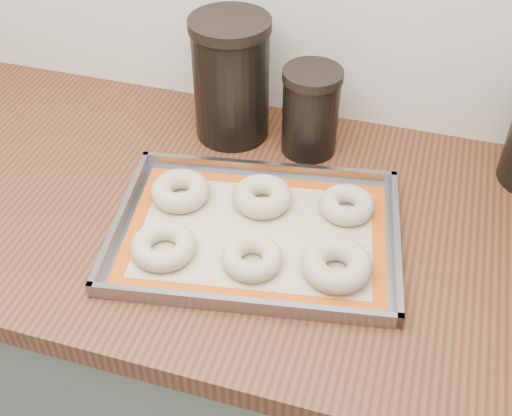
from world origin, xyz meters
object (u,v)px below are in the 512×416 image
(baking_tray, at_px, (256,232))
(bagel_back_right, at_px, (347,205))
(bagel_front_mid, at_px, (252,258))
(bagel_front_right, at_px, (337,265))
(canister_left, at_px, (231,79))
(bagel_front_left, at_px, (163,246))
(canister_mid, at_px, (310,111))
(bagel_back_mid, at_px, (262,196))
(bagel_back_left, at_px, (180,191))

(baking_tray, distance_m, bagel_back_right, 0.16)
(bagel_front_mid, distance_m, bagel_back_right, 0.20)
(bagel_front_right, relative_size, canister_left, 0.45)
(bagel_front_right, xyz_separation_m, canister_left, (-0.27, 0.32, 0.10))
(bagel_front_left, height_order, canister_mid, canister_mid)
(bagel_front_mid, bearing_deg, canister_left, 112.98)
(baking_tray, relative_size, canister_mid, 3.02)
(bagel_front_mid, bearing_deg, canister_mid, 87.84)
(canister_mid, bearing_deg, bagel_back_mid, -101.28)
(bagel_back_left, height_order, bagel_back_mid, same)
(bagel_front_mid, bearing_deg, baking_tray, 101.70)
(bagel_front_mid, distance_m, bagel_front_right, 0.13)
(baking_tray, distance_m, canister_mid, 0.27)
(canister_left, relative_size, canister_mid, 1.42)
(bagel_front_right, height_order, canister_left, canister_left)
(bagel_front_mid, bearing_deg, bagel_front_right, 8.78)
(baking_tray, xyz_separation_m, canister_mid, (0.03, 0.26, 0.08))
(bagel_back_mid, bearing_deg, bagel_front_right, -38.43)
(bagel_front_left, relative_size, bagel_front_mid, 1.09)
(bagel_front_mid, xyz_separation_m, bagel_back_mid, (-0.02, 0.14, 0.00))
(bagel_back_mid, bearing_deg, bagel_front_left, -126.26)
(bagel_front_mid, relative_size, bagel_back_left, 0.93)
(baking_tray, distance_m, bagel_front_right, 0.15)
(bagel_front_right, distance_m, canister_mid, 0.33)
(bagel_front_mid, relative_size, bagel_back_right, 1.02)
(bagel_back_right, bearing_deg, baking_tray, -144.42)
(bagel_front_left, bearing_deg, bagel_back_mid, 53.74)
(bagel_front_left, bearing_deg, baking_tray, 34.22)
(bagel_front_left, distance_m, bagel_front_right, 0.27)
(bagel_front_right, relative_size, bagel_back_left, 1.07)
(bagel_front_left, height_order, bagel_front_mid, same)
(bagel_front_mid, height_order, bagel_front_right, bagel_front_right)
(bagel_front_mid, distance_m, canister_left, 0.38)
(bagel_back_left, distance_m, canister_left, 0.24)
(baking_tray, distance_m, canister_left, 0.32)
(canister_left, xyz_separation_m, canister_mid, (0.16, -0.01, -0.04))
(baking_tray, relative_size, bagel_back_left, 5.00)
(bagel_back_right, relative_size, canister_left, 0.39)
(bagel_back_mid, bearing_deg, bagel_front_mid, -80.04)
(bagel_front_left, relative_size, bagel_front_right, 0.95)
(canister_mid, bearing_deg, bagel_front_right, -69.37)
(bagel_back_left, bearing_deg, bagel_front_mid, -34.97)
(bagel_front_mid, height_order, bagel_back_mid, bagel_back_mid)
(bagel_front_left, relative_size, bagel_back_left, 1.02)
(bagel_front_right, xyz_separation_m, bagel_back_right, (-0.01, 0.14, -0.00))
(bagel_front_mid, bearing_deg, bagel_back_right, 54.43)
(bagel_front_left, xyz_separation_m, bagel_back_left, (-0.02, 0.13, 0.00))
(baking_tray, relative_size, bagel_back_mid, 5.02)
(baking_tray, distance_m, bagel_front_left, 0.15)
(bagel_back_left, relative_size, bagel_back_right, 1.09)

